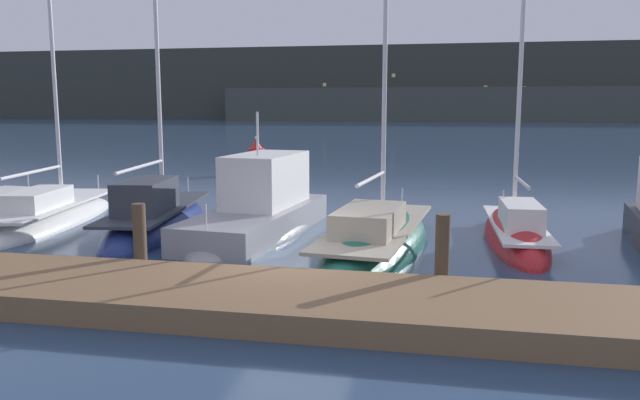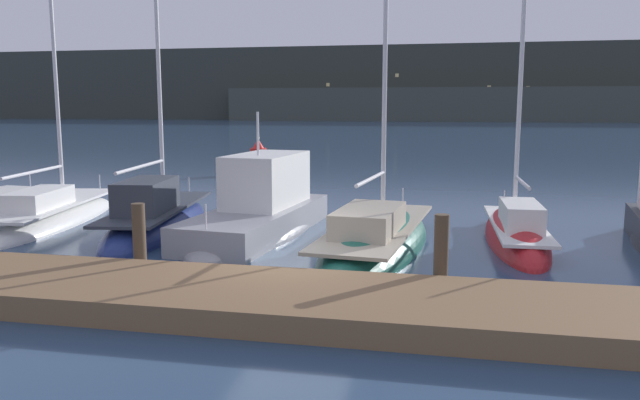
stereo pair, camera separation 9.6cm
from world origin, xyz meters
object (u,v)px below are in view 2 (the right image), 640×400
at_px(motorboat_berth_5, 259,220).
at_px(sailboat_berth_7, 516,238).
at_px(sailboat_berth_4, 157,225).
at_px(sailboat_berth_3, 54,218).
at_px(sailboat_berth_6, 377,245).
at_px(channel_buoy, 258,160).

xyz_separation_m(motorboat_berth_5, sailboat_berth_7, (7.08, 0.32, -0.30)).
distance_m(sailboat_berth_4, sailboat_berth_7, 10.17).
relative_size(sailboat_berth_3, sailboat_berth_6, 1.16).
bearing_deg(motorboat_berth_5, sailboat_berth_4, -177.51).
distance_m(motorboat_berth_5, channel_buoy, 15.83).
height_order(sailboat_berth_3, channel_buoy, sailboat_berth_3).
xyz_separation_m(sailboat_berth_3, sailboat_berth_7, (13.81, 0.08, -0.05)).
distance_m(sailboat_berth_7, channel_buoy, 18.93).
xyz_separation_m(sailboat_berth_4, motorboat_berth_5, (3.08, 0.13, 0.24)).
height_order(sailboat_berth_3, sailboat_berth_6, sailboat_berth_3).
bearing_deg(sailboat_berth_4, sailboat_berth_7, 2.53).
relative_size(sailboat_berth_3, channel_buoy, 6.23).
height_order(sailboat_berth_4, channel_buoy, sailboat_berth_4).
bearing_deg(sailboat_berth_4, channel_buoy, 96.09).
bearing_deg(sailboat_berth_4, motorboat_berth_5, 2.49).
relative_size(sailboat_berth_3, sailboat_berth_7, 1.43).
relative_size(motorboat_berth_5, sailboat_berth_7, 0.86).
bearing_deg(sailboat_berth_6, sailboat_berth_4, 170.94).
bearing_deg(sailboat_berth_6, sailboat_berth_7, 22.75).
bearing_deg(sailboat_berth_4, sailboat_berth_3, 174.25).
xyz_separation_m(sailboat_berth_3, sailboat_berth_6, (10.24, -1.42, -0.06)).
xyz_separation_m(sailboat_berth_7, channel_buoy, (-11.79, 14.79, 0.64)).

